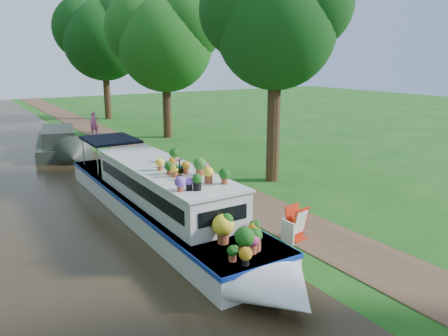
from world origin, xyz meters
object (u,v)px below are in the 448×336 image
(second_boat, at_px, (59,143))
(sandwich_board, at_px, (297,224))
(plant_boat, at_px, (165,198))
(pedestrian_pink, at_px, (94,124))

(second_boat, bearing_deg, sandwich_board, -67.16)
(plant_boat, distance_m, pedestrian_pink, 17.45)
(second_boat, relative_size, sandwich_board, 7.67)
(plant_boat, bearing_deg, second_boat, 92.24)
(pedestrian_pink, bearing_deg, plant_boat, -100.22)
(plant_boat, xyz_separation_m, pedestrian_pink, (2.75, 17.23, -0.02))
(sandwich_board, height_order, pedestrian_pink, pedestrian_pink)
(second_boat, xyz_separation_m, pedestrian_pink, (3.25, 4.43, 0.26))
(second_boat, height_order, pedestrian_pink, pedestrian_pink)
(plant_boat, bearing_deg, sandwich_board, -49.46)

